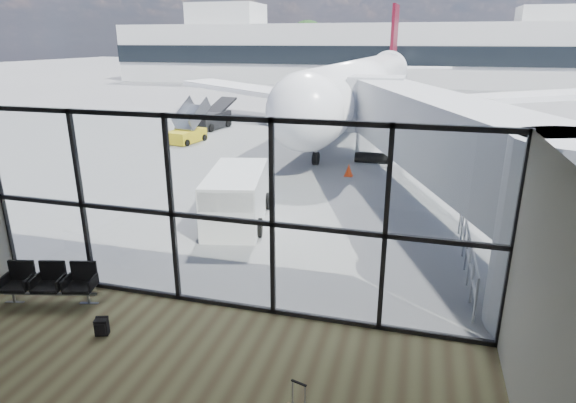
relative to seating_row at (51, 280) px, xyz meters
The scene contains 20 objects.
ground 41.08m from the seating_row, 84.32° to the left, with size 220.00×220.00×0.00m, color slate.
lounge_shell 6.03m from the seating_row, 43.97° to the right, with size 12.02×8.01×4.51m.
glass_curtain_wall 4.50m from the seating_row, 12.18° to the left, with size 12.10×0.12×4.50m.
jet_bridge 12.19m from the seating_row, 41.57° to the left, with size 8.00×16.50×4.33m.
apron_railing 10.61m from the seating_row, 24.36° to the left, with size 0.06×5.46×1.11m.
far_terminal 63.05m from the seating_row, 86.83° to the left, with size 80.00×12.20×11.00m.
tree_0 83.69m from the seating_row, 119.32° to the left, with size 4.95×4.95×7.12m.
tree_1 80.95m from the seating_row, 115.61° to the left, with size 5.61×5.61×8.07m.
tree_2 78.59m from the seating_row, 111.65° to the left, with size 6.27×6.27×9.03m.
tree_3 76.51m from the seating_row, 107.47° to the left, with size 4.95×4.95×7.12m.
tree_4 74.97m from the seating_row, 103.08° to the left, with size 5.61×5.61×8.07m.
tree_5 73.89m from the seating_row, 98.53° to the left, with size 6.27×6.27×9.03m.
seating_row is the anchor object (origin of this frame).
backpack 2.24m from the seating_row, 24.86° to the right, with size 0.31×0.31×0.41m.
airliner 28.89m from the seating_row, 81.99° to the left, with size 31.30×36.27×9.34m.
service_van 6.53m from the seating_row, 68.79° to the left, with size 2.65×4.36×1.77m.
belt_loader 23.73m from the seating_row, 104.89° to the left, with size 2.18×4.42×1.95m.
mobile_stairs 18.92m from the seating_row, 107.13° to the left, with size 1.95×3.16×2.09m.
traffic_cone_a 12.76m from the seating_row, 85.90° to the left, with size 0.45×0.45×0.64m.
traffic_cone_b 14.02m from the seating_row, 68.40° to the left, with size 0.40×0.40×0.57m.
Camera 1 is at (4.10, -9.24, 5.98)m, focal length 30.00 mm.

